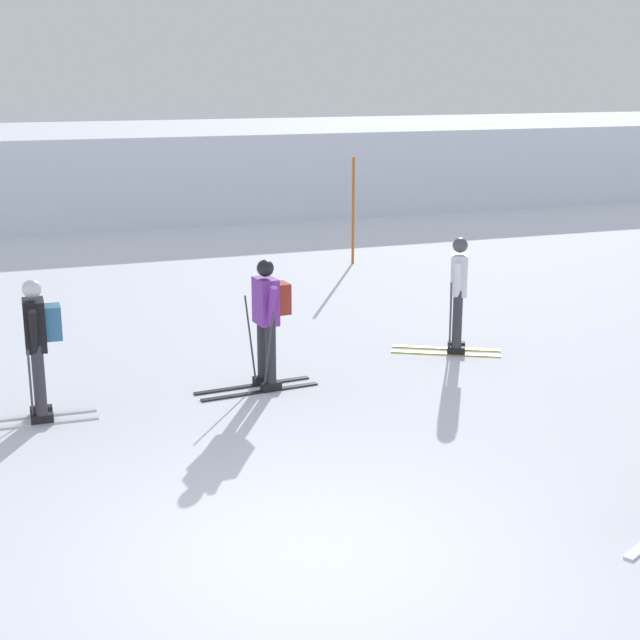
{
  "coord_description": "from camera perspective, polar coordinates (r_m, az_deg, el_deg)",
  "views": [
    {
      "loc": [
        -2.38,
        -6.89,
        4.04
      ],
      "look_at": [
        1.67,
        4.2,
        0.9
      ],
      "focal_mm": 53.06,
      "sensor_mm": 36.0,
      "label": 1
    }
  ],
  "objects": [
    {
      "name": "ground_plane",
      "position": [
        8.33,
        -0.9,
        -14.1
      ],
      "size": [
        120.0,
        120.0,
        0.0
      ],
      "primitive_type": "plane",
      "color": "silver"
    },
    {
      "name": "far_snow_ridge",
      "position": [
        28.9,
        -15.43,
        8.67
      ],
      "size": [
        80.0,
        8.56,
        2.36
      ],
      "primitive_type": "cube",
      "color": "silver",
      "rests_on": "ground"
    },
    {
      "name": "skier_purple",
      "position": [
        12.17,
        -3.18,
        0.17
      ],
      "size": [
        1.63,
        1.0,
        1.71
      ],
      "color": "black",
      "rests_on": "ground"
    },
    {
      "name": "skier_white",
      "position": [
        13.86,
        8.31,
        1.7
      ],
      "size": [
        1.58,
        1.09,
        1.71
      ],
      "color": "gold",
      "rests_on": "ground"
    },
    {
      "name": "skier_black",
      "position": [
        11.49,
        -16.65,
        -1.33
      ],
      "size": [
        1.61,
        1.0,
        1.71
      ],
      "color": "silver",
      "rests_on": "ground"
    },
    {
      "name": "trail_marker_pole",
      "position": [
        20.17,
        2.01,
        6.59
      ],
      "size": [
        0.06,
        0.06,
        2.27
      ],
      "primitive_type": "cylinder",
      "color": "#C65614",
      "rests_on": "ground"
    }
  ]
}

